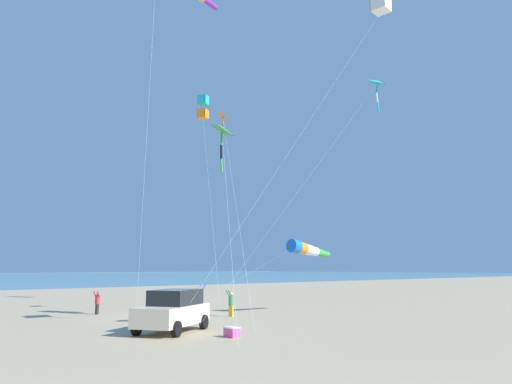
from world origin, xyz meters
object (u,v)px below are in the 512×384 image
object	(u,v)px
cooler_box	(232,332)
person_adult_flyer	(199,299)
kite_windsock_purple_drifting	(305,249)
person_child_grey_jacket	(97,302)
kite_delta_blue_topmost	(377,84)
kite_delta_black_fish_shape	(223,131)
kite_delta_long_streamer_left	(223,117)
person_child_green_jacket	(198,307)
kite_box_white_trailing	(203,107)
parked_car	(173,310)
person_bystander_far	(231,302)

from	to	relation	value
cooler_box	person_adult_flyer	size ratio (longest dim) A/B	0.33
person_adult_flyer	kite_windsock_purple_drifting	world-z (taller)	kite_windsock_purple_drifting
person_child_grey_jacket	kite_delta_blue_topmost	xyz separation A→B (m)	(17.48, 4.77, 10.43)
kite_delta_black_fish_shape	kite_delta_long_streamer_left	distance (m)	7.16
person_child_green_jacket	kite_box_white_trailing	xyz separation A→B (m)	(-12.22, 9.23, 15.92)
parked_car	cooler_box	distance (m)	3.32
person_adult_flyer	person_bystander_far	xyz separation A→B (m)	(0.95, 1.62, -0.18)
kite_delta_black_fish_shape	kite_delta_blue_topmost	xyz separation A→B (m)	(7.30, 3.18, 1.31)
person_child_green_jacket	kite_delta_long_streamer_left	world-z (taller)	kite_delta_long_streamer_left
kite_delta_long_streamer_left	kite_windsock_purple_drifting	bearing A→B (deg)	59.28
kite_box_white_trailing	kite_windsock_purple_drifting	size ratio (longest dim) A/B	1.99
person_child_grey_jacket	person_bystander_far	xyz separation A→B (m)	(6.74, 5.13, 0.07)
cooler_box	kite_delta_blue_topmost	size ratio (longest dim) A/B	0.05
cooler_box	kite_box_white_trailing	bearing A→B (deg)	146.91
person_adult_flyer	kite_delta_blue_topmost	bearing A→B (deg)	6.17
person_adult_flyer	kite_delta_blue_topmost	world-z (taller)	kite_delta_blue_topmost
person_child_green_jacket	kite_delta_blue_topmost	size ratio (longest dim) A/B	0.13
person_child_green_jacket	kite_delta_black_fish_shape	world-z (taller)	kite_delta_black_fish_shape
parked_car	kite_delta_long_streamer_left	size ratio (longest dim) A/B	0.36
person_bystander_far	person_adult_flyer	bearing A→B (deg)	-120.28
person_child_green_jacket	kite_delta_black_fish_shape	bearing A→B (deg)	-3.96
person_child_green_jacket	person_bystander_far	xyz separation A→B (m)	(-1.32, 3.39, 0.03)
parked_car	kite_delta_black_fish_shape	world-z (taller)	kite_delta_black_fish_shape
person_child_grey_jacket	kite_delta_long_streamer_left	bearing A→B (deg)	48.81
kite_delta_long_streamer_left	person_child_green_jacket	bearing A→B (deg)	-53.35
cooler_box	kite_box_white_trailing	size ratio (longest dim) A/B	0.04
person_adult_flyer	cooler_box	bearing A→B (deg)	-27.69
person_child_green_jacket	kite_windsock_purple_drifting	distance (m)	9.35
person_child_green_jacket	kite_delta_blue_topmost	world-z (taller)	kite_delta_blue_topmost
kite_delta_long_streamer_left	kite_windsock_purple_drifting	world-z (taller)	kite_delta_long_streamer_left
person_child_grey_jacket	kite_box_white_trailing	bearing A→B (deg)	110.75
cooler_box	person_child_grey_jacket	world-z (taller)	person_child_grey_jacket
kite_windsock_purple_drifting	cooler_box	bearing A→B (deg)	-62.72
person_bystander_far	kite_box_white_trailing	distance (m)	20.13
kite_delta_blue_topmost	person_bystander_far	bearing A→B (deg)	178.08
person_bystander_far	kite_delta_long_streamer_left	distance (m)	11.94
person_bystander_far	kite_delta_long_streamer_left	size ratio (longest dim) A/B	0.12
parked_car	kite_box_white_trailing	xyz separation A→B (m)	(-14.60, 12.36, 15.78)
cooler_box	person_bystander_far	bearing A→B (deg)	140.14
person_child_green_jacket	kite_delta_blue_topmost	bearing A→B (deg)	17.82
cooler_box	person_child_grey_jacket	xyz separation A→B (m)	(-13.58, 0.58, 0.56)
cooler_box	kite_box_white_trailing	xyz separation A→B (m)	(-17.74, 11.56, 16.52)
person_child_green_jacket	kite_delta_long_streamer_left	size ratio (longest dim) A/B	0.11
parked_car	kite_windsock_purple_drifting	xyz separation A→B (m)	(-2.58, 11.88, 3.11)
person_child_grey_jacket	kite_windsock_purple_drifting	world-z (taller)	kite_windsock_purple_drifting
cooler_box	person_adult_flyer	bearing A→B (deg)	152.31
cooler_box	person_child_grey_jacket	distance (m)	13.60
kite_delta_black_fish_shape	kite_windsock_purple_drifting	bearing A→B (deg)	104.54
person_adult_flyer	kite_delta_black_fish_shape	size ratio (longest dim) A/B	0.18
person_bystander_far	kite_box_white_trailing	bearing A→B (deg)	151.79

